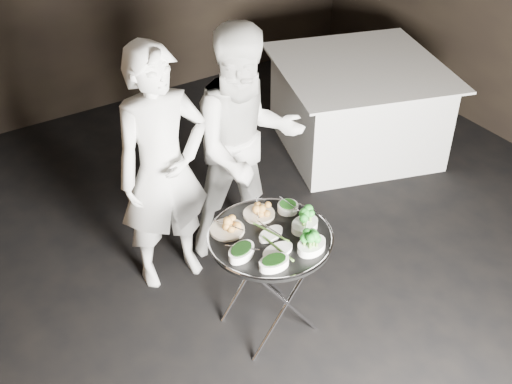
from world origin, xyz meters
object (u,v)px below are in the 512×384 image
tray_stand (269,278)px  serving_tray (270,237)px  waiter_left (163,171)px  waiter_right (246,145)px  dining_table (357,107)px

tray_stand → serving_tray: 0.32m
tray_stand → waiter_left: size_ratio=0.42×
tray_stand → serving_tray: serving_tray is taller
serving_tray → tray_stand: bearing=-63.4°
waiter_left → waiter_right: (0.60, -0.01, -0.01)m
dining_table → serving_tray: bearing=-142.9°
waiter_right → serving_tray: bearing=-101.8°
waiter_right → dining_table: 1.72m
waiter_left → dining_table: bearing=18.4°
serving_tray → waiter_left: (-0.29, 0.78, 0.12)m
waiter_left → waiter_right: 0.60m
tray_stand → dining_table: dining_table is taller
waiter_left → waiter_right: size_ratio=1.01×
tray_stand → dining_table: 2.32m
serving_tray → waiter_left: bearing=110.2°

